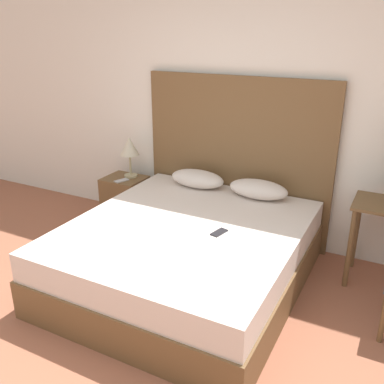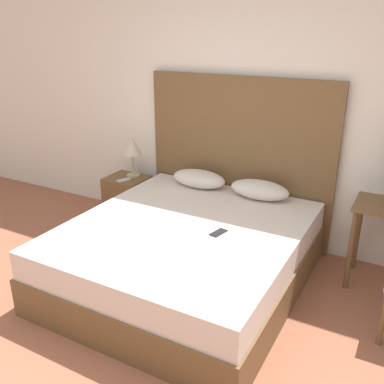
{
  "view_description": "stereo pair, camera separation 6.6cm",
  "coord_description": "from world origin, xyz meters",
  "px_view_note": "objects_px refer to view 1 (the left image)",
  "views": [
    {
      "loc": [
        1.48,
        -1.51,
        2.05
      ],
      "look_at": [
        -0.01,
        1.35,
        0.79
      ],
      "focal_mm": 40.0,
      "sensor_mm": 36.0,
      "label": 1
    },
    {
      "loc": [
        1.54,
        -1.48,
        2.05
      ],
      "look_at": [
        -0.01,
        1.35,
        0.79
      ],
      "focal_mm": 40.0,
      "sensor_mm": 36.0,
      "label": 2
    }
  ],
  "objects_px": {
    "bed": "(186,254)",
    "nightstand": "(126,200)",
    "table_lamp": "(129,148)",
    "phone_on_nightstand": "(122,180)",
    "phone_on_bed": "(219,232)"
  },
  "relations": [
    {
      "from": "phone_on_nightstand",
      "to": "table_lamp",
      "type": "bearing_deg",
      "value": 88.94
    },
    {
      "from": "bed",
      "to": "nightstand",
      "type": "xyz_separation_m",
      "value": [
        -1.18,
        0.78,
        -0.01
      ]
    },
    {
      "from": "phone_on_bed",
      "to": "nightstand",
      "type": "distance_m",
      "value": 1.71
    },
    {
      "from": "nightstand",
      "to": "table_lamp",
      "type": "xyz_separation_m",
      "value": [
        0.04,
        0.08,
        0.58
      ]
    },
    {
      "from": "bed",
      "to": "phone_on_bed",
      "type": "height_order",
      "value": "phone_on_bed"
    },
    {
      "from": "bed",
      "to": "nightstand",
      "type": "height_order",
      "value": "bed"
    },
    {
      "from": "phone_on_bed",
      "to": "table_lamp",
      "type": "distance_m",
      "value": 1.71
    },
    {
      "from": "bed",
      "to": "table_lamp",
      "type": "xyz_separation_m",
      "value": [
        -1.15,
        0.86,
        0.57
      ]
    },
    {
      "from": "bed",
      "to": "table_lamp",
      "type": "height_order",
      "value": "table_lamp"
    },
    {
      "from": "phone_on_bed",
      "to": "phone_on_nightstand",
      "type": "bearing_deg",
      "value": 154.25
    },
    {
      "from": "table_lamp",
      "to": "phone_on_bed",
      "type": "bearing_deg",
      "value": -30.98
    },
    {
      "from": "bed",
      "to": "table_lamp",
      "type": "distance_m",
      "value": 1.54
    },
    {
      "from": "bed",
      "to": "phone_on_nightstand",
      "type": "relative_size",
      "value": 12.37
    },
    {
      "from": "bed",
      "to": "nightstand",
      "type": "bearing_deg",
      "value": 146.6
    },
    {
      "from": "table_lamp",
      "to": "phone_on_nightstand",
      "type": "height_order",
      "value": "table_lamp"
    }
  ]
}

